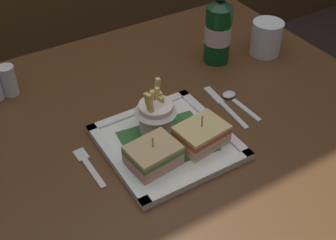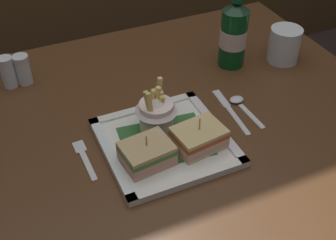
% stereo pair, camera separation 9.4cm
% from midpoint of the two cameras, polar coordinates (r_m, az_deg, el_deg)
% --- Properties ---
extents(dining_table, '(1.08, 0.93, 0.76)m').
position_cam_midpoint_polar(dining_table, '(1.10, 2.77, -6.28)').
color(dining_table, '#4D2F19').
rests_on(dining_table, ground_plane).
extents(square_plate, '(0.26, 0.26, 0.02)m').
position_cam_midpoint_polar(square_plate, '(0.95, 2.47, -3.02)').
color(square_plate, white).
rests_on(square_plate, dining_table).
extents(sandwich_half_left, '(0.11, 0.09, 0.07)m').
position_cam_midpoint_polar(sandwich_half_left, '(0.88, 0.28, -4.49)').
color(sandwich_half_left, tan).
rests_on(sandwich_half_left, square_plate).
extents(sandwich_half_right, '(0.11, 0.09, 0.07)m').
position_cam_midpoint_polar(sandwich_half_right, '(0.93, 6.91, -2.40)').
color(sandwich_half_right, '#E4BD8A').
rests_on(sandwich_half_right, square_plate).
extents(fries_cup, '(0.09, 0.09, 0.12)m').
position_cam_midpoint_polar(fries_cup, '(0.95, 1.29, 1.09)').
color(fries_cup, white).
rests_on(fries_cup, square_plate).
extents(beer_bottle, '(0.07, 0.07, 0.26)m').
position_cam_midpoint_polar(beer_bottle, '(1.18, 10.83, 11.16)').
color(beer_bottle, '#0C441C').
rests_on(beer_bottle, dining_table).
extents(water_glass, '(0.08, 0.08, 0.09)m').
position_cam_midpoint_polar(water_glass, '(1.26, 16.88, 8.95)').
color(water_glass, silver).
rests_on(water_glass, dining_table).
extents(fork, '(0.02, 0.13, 0.00)m').
position_cam_midpoint_polar(fork, '(0.93, -7.96, -4.93)').
color(fork, silver).
rests_on(fork, dining_table).
extents(knife, '(0.03, 0.18, 0.00)m').
position_cam_midpoint_polar(knife, '(1.06, 10.49, 1.26)').
color(knife, silver).
rests_on(knife, dining_table).
extents(spoon, '(0.04, 0.13, 0.01)m').
position_cam_midpoint_polar(spoon, '(1.08, 11.84, 1.97)').
color(spoon, silver).
rests_on(spoon, dining_table).
extents(salt_shaker, '(0.04, 0.04, 0.08)m').
position_cam_midpoint_polar(salt_shaker, '(1.16, -17.81, 5.63)').
color(salt_shaker, silver).
rests_on(salt_shaker, dining_table).
extents(pepper_shaker, '(0.04, 0.04, 0.08)m').
position_cam_midpoint_polar(pepper_shaker, '(1.16, -16.04, 6.01)').
color(pepper_shaker, silver).
rests_on(pepper_shaker, dining_table).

